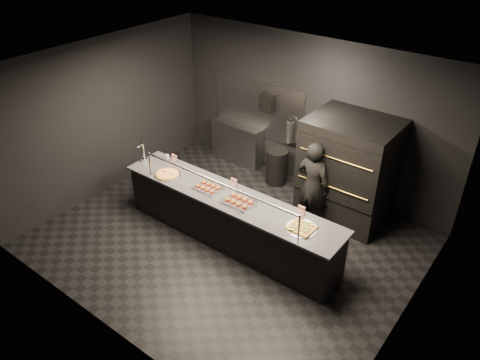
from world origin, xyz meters
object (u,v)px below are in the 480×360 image
Objects in this scene: beer_tap at (144,155)px; slider_tray_a at (208,187)px; pizza_oven at (349,169)px; fire_extinguisher at (290,132)px; round_pizza at (167,174)px; slider_tray_b at (239,201)px; prep_shelf at (238,143)px; worker at (312,185)px; service_counter at (229,218)px; trash_bin at (277,166)px; towel_dispenser at (268,102)px; square_pizza at (302,228)px.

slider_tray_a is (1.54, 0.01, -0.11)m from beer_tap.
pizza_oven reaches higher than fire_extinguisher.
slider_tray_b is at bearing 2.94° from round_pizza.
pizza_oven reaches higher than prep_shelf.
pizza_oven is 4.02× the size of slider_tray_a.
fire_extinguisher is at bearing -42.39° from worker.
service_counter is 1.55m from worker.
pizza_oven is 0.76m from worker.
trash_bin is (0.85, 2.23, -0.57)m from round_pizza.
beer_tap reaches higher than slider_tray_b.
worker is at bearing -23.80° from prep_shelf.
slider_tray_a is at bearing -63.28° from prep_shelf.
worker is (1.29, -0.86, 0.47)m from trash_bin.
service_counter reaches higher than prep_shelf.
slider_tray_b reaches higher than round_pizza.
beer_tap is (-3.15, -1.94, 0.09)m from pizza_oven.
trash_bin is at bearing 173.16° from pizza_oven.
trash_bin is (-0.42, 2.09, -0.10)m from service_counter.
slider_tray_a is at bearing -78.65° from towel_dispenser.
slider_tray_a is 0.28× the size of worker.
prep_shelf is at bearing 141.86° from square_pizza.
square_pizza is (1.75, -2.44, -0.12)m from fire_extinguisher.
pizza_oven is at bearing 95.90° from square_pizza.
slider_tray_b is at bearing -76.16° from fire_extinguisher.
towel_dispenser reaches higher than prep_shelf.
slider_tray_b is 1.43m from worker.
towel_dispenser is 0.69× the size of fire_extinguisher.
round_pizza is at bearing -82.34° from prep_shelf.
slider_tray_b is at bearing -115.78° from pizza_oven.
square_pizza is at bearing 0.17° from beer_tap.
fire_extinguisher is 3.00m from square_pizza.
round_pizza is 2.45m from trash_bin.
towel_dispenser reaches higher than round_pizza.
worker reaches higher than beer_tap.
fire_extinguisher is (-1.55, 0.50, 0.09)m from pizza_oven.
service_counter is at bearing -81.70° from fire_extinguisher.
pizza_oven is 3.35× the size of slider_tray_b.
worker is at bearing 24.43° from beer_tap.
pizza_oven is at bearing -17.89° from fire_extinguisher.
fire_extinguisher is at bearing 88.54° from slider_tray_a.
prep_shelf is at bearing 124.59° from service_counter.
beer_tap is 0.29× the size of worker.
pizza_oven reaches higher than beer_tap.
pizza_oven is 2.61× the size of trash_bin.
trash_bin is (-1.82, 2.13, -0.57)m from square_pizza.
slider_tray_a is 2.21m from trash_bin.
fire_extinguisher is at bearing 76.79° from trash_bin.
round_pizza is at bearing -7.51° from beer_tap.
slider_tray_a reaches higher than square_pizza.
slider_tray_a is 0.65× the size of trash_bin.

